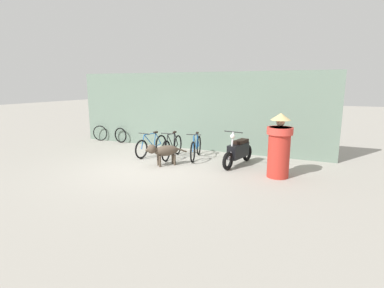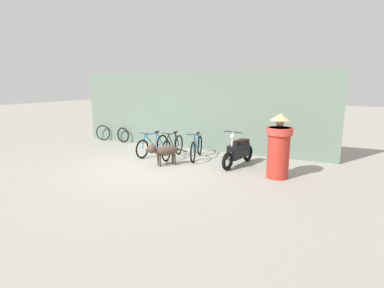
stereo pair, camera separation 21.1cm
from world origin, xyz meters
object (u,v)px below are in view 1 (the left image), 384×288
Objects in this scene: bicycle_1 at (172,147)px; spare_tire_left at (100,133)px; motorcycle at (238,152)px; spare_tire_right at (121,135)px; bicycle_0 at (152,146)px; stray_dog at (163,151)px; person_in_robes at (279,146)px; bicycle_2 at (196,148)px.

bicycle_1 is 4.42m from spare_tire_left.
motorcycle is 2.79× the size of spare_tire_right.
motorcycle reaches higher than bicycle_0.
bicycle_1 is 1.00m from stray_dog.
person_in_robes reaches higher than bicycle_0.
bicycle_2 is 1.01× the size of person_in_robes.
spare_tire_left is (-7.70, 2.01, -0.50)m from person_in_robes.
bicycle_1 reaches higher than bicycle_0.
person_in_robes reaches higher than spare_tire_left.
bicycle_0 is at bearing -29.57° from spare_tire_right.
bicycle_1 is 2.68× the size of spare_tire_right.
bicycle_1 reaches higher than bicycle_2.
bicycle_2 is at bearing -87.78° from motorcycle.
person_in_robes reaches higher than stray_dog.
stray_dog reaches higher than spare_tire_right.
stray_dog is at bearing 7.44° from bicycle_1.
motorcycle is 1.05× the size of person_in_robes.
bicycle_0 is at bearing -21.24° from spare_tire_left.
person_in_robes is at bearing 72.90° from bicycle_1.
person_in_robes reaches higher than bicycle_2.
motorcycle reaches higher than spare_tire_right.
bicycle_1 is at bearing -124.81° from stray_dog.
stray_dog is (0.23, -0.96, 0.09)m from bicycle_1.
motorcycle reaches higher than spare_tire_left.
motorcycle reaches higher than bicycle_1.
bicycle_0 is 2.71× the size of spare_tire_right.
bicycle_0 is 1.65× the size of stray_dog.
person_in_robes is (3.25, 0.29, 0.38)m from stray_dog.
person_in_robes reaches higher than motorcycle.
person_in_robes is at bearing -14.62° from spare_tire_left.
bicycle_1 is at bearing -17.62° from spare_tire_left.
motorcycle is (2.22, 0.01, 0.06)m from bicycle_1.
motorcycle reaches higher than stray_dog.
bicycle_1 reaches higher than stray_dog.
bicycle_2 is 2.68× the size of spare_tire_right.
spare_tire_left is (-4.21, 1.34, -0.03)m from bicycle_1.
motorcycle is 6.57m from spare_tire_left.
motorcycle is at bearing 94.99° from bicycle_0.
bicycle_1 is 1.63× the size of stray_dog.
bicycle_1 is (0.79, -0.01, 0.03)m from bicycle_0.
spare_tire_right is (1.07, 0.00, -0.01)m from spare_tire_left.
spare_tire_left is (-3.42, 1.33, -0.01)m from bicycle_0.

